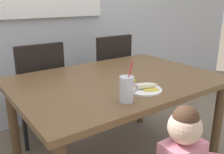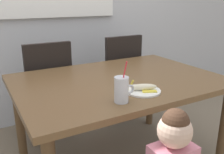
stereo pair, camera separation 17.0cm
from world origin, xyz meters
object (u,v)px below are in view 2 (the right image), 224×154
Objects in this scene: snack_plate at (143,91)px; dining_chair_left at (47,85)px; milk_cup at (122,91)px; dining_table at (119,90)px; peeled_banana at (144,87)px; dining_chair_right at (118,73)px.

dining_chair_left is at bearing 108.26° from snack_plate.
milk_cup is 0.23m from snack_plate.
dining_chair_left is 4.17× the size of snack_plate.
milk_cup reaches higher than snack_plate.
dining_table is 8.70× the size of peeled_banana.
snack_plate is (-0.01, -0.31, 0.09)m from dining_table.
milk_cup reaches higher than peeled_banana.
peeled_banana is (0.21, 0.07, -0.04)m from milk_cup.
dining_chair_left reaches higher than dining_table.
peeled_banana is at bearing 67.32° from dining_chair_right.
peeled_banana reaches higher than dining_table.
dining_chair_right is at bearing 66.99° from snack_plate.
milk_cup is at bearing -160.31° from snack_plate.
milk_cup is at bearing -162.33° from peeled_banana.
dining_table is 0.83m from dining_chair_left.
dining_chair_left reaches higher than snack_plate.
peeled_banana is at bearing -90.69° from dining_table.
dining_table is 1.57× the size of dining_chair_left.
snack_plate is (-0.45, -1.07, 0.22)m from dining_chair_right.
dining_chair_left is 1.00× the size of dining_chair_right.
peeled_banana is (-0.45, -1.08, 0.25)m from dining_chair_right.
dining_chair_right is at bearing -178.43° from dining_chair_left.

